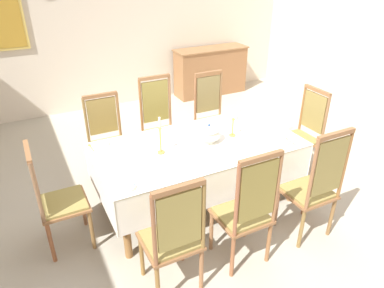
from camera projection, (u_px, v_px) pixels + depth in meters
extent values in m
cube|color=#B3AD99|center=(196.00, 201.00, 4.07)|extent=(7.04, 6.60, 0.04)
cube|color=beige|center=(105.00, 20.00, 5.99)|extent=(7.04, 0.08, 3.02)
cylinder|color=olive|center=(126.00, 227.00, 3.14)|extent=(0.07, 0.07, 0.71)
cylinder|color=#93633A|center=(293.00, 173.00, 3.90)|extent=(0.07, 0.07, 0.71)
cylinder|color=olive|center=(101.00, 177.00, 3.83)|extent=(0.07, 0.07, 0.71)
cylinder|color=#946031|center=(247.00, 140.00, 4.60)|extent=(0.07, 0.07, 0.71)
cube|color=olive|center=(198.00, 150.00, 3.72)|extent=(1.98, 0.96, 0.08)
cube|color=#8E5F3A|center=(198.00, 146.00, 3.69)|extent=(2.10, 1.08, 0.03)
cube|color=white|center=(198.00, 144.00, 3.68)|extent=(2.12, 1.10, 0.00)
cube|color=white|center=(225.00, 187.00, 3.35)|extent=(2.12, 0.00, 0.38)
cube|color=white|center=(177.00, 139.00, 4.20)|extent=(2.12, 0.00, 0.38)
cube|color=white|center=(99.00, 186.00, 3.35)|extent=(0.00, 1.10, 0.38)
cube|color=white|center=(277.00, 140.00, 4.20)|extent=(0.00, 1.10, 0.38)
cylinder|color=olive|center=(142.00, 256.00, 3.01)|extent=(0.04, 0.04, 0.44)
cylinder|color=#975932|center=(182.00, 241.00, 3.16)|extent=(0.04, 0.04, 0.44)
cylinder|color=olive|center=(158.00, 287.00, 2.73)|extent=(0.04, 0.04, 0.44)
cylinder|color=#93613D|center=(201.00, 269.00, 2.88)|extent=(0.04, 0.04, 0.44)
cube|color=#8E5F3A|center=(170.00, 241.00, 2.84)|extent=(0.44, 0.42, 0.03)
cube|color=olive|center=(170.00, 239.00, 2.82)|extent=(0.40, 0.38, 0.02)
cylinder|color=brown|center=(154.00, 233.00, 2.46)|extent=(0.03, 0.03, 0.62)
cylinder|color=olive|center=(203.00, 216.00, 2.61)|extent=(0.03, 0.03, 0.62)
cube|color=olive|center=(179.00, 221.00, 2.52)|extent=(0.34, 0.02, 0.47)
cube|color=#8E5F3A|center=(179.00, 188.00, 2.39)|extent=(0.40, 0.04, 0.04)
cylinder|color=#965932|center=(132.00, 167.00, 4.27)|extent=(0.04, 0.04, 0.44)
cylinder|color=#905A3E|center=(100.00, 175.00, 4.12)|extent=(0.04, 0.04, 0.44)
cylinder|color=brown|center=(123.00, 154.00, 4.55)|extent=(0.04, 0.04, 0.44)
cylinder|color=olive|center=(93.00, 161.00, 4.40)|extent=(0.04, 0.04, 0.44)
cube|color=#8E5F3A|center=(110.00, 147.00, 4.22)|extent=(0.44, 0.42, 0.03)
cube|color=olive|center=(110.00, 145.00, 4.21)|extent=(0.40, 0.38, 0.02)
cylinder|color=olive|center=(119.00, 115.00, 4.31)|extent=(0.03, 0.03, 0.58)
cylinder|color=olive|center=(86.00, 121.00, 4.15)|extent=(0.03, 0.03, 0.58)
cube|color=olive|center=(102.00, 116.00, 4.22)|extent=(0.34, 0.02, 0.44)
cube|color=#8E5F3A|center=(100.00, 95.00, 4.10)|extent=(0.40, 0.04, 0.04)
cylinder|color=#946540|center=(211.00, 231.00, 3.28)|extent=(0.04, 0.04, 0.44)
cylinder|color=#916443|center=(245.00, 218.00, 3.44)|extent=(0.04, 0.04, 0.44)
cylinder|color=#935937|center=(233.00, 257.00, 3.00)|extent=(0.04, 0.04, 0.44)
cylinder|color=#925F38|center=(269.00, 242.00, 3.15)|extent=(0.04, 0.04, 0.44)
cube|color=#8E5F3A|center=(241.00, 216.00, 3.11)|extent=(0.44, 0.42, 0.03)
cube|color=olive|center=(241.00, 214.00, 3.10)|extent=(0.40, 0.38, 0.02)
cylinder|color=#94583B|center=(237.00, 202.00, 2.72)|extent=(0.03, 0.03, 0.68)
cylinder|color=#8D5E3B|center=(277.00, 188.00, 2.87)|extent=(0.03, 0.03, 0.68)
cube|color=olive|center=(258.00, 191.00, 2.78)|extent=(0.34, 0.02, 0.51)
cube|color=#8E5F3A|center=(262.00, 158.00, 2.63)|extent=(0.40, 0.04, 0.04)
cylinder|color=brown|center=(183.00, 154.00, 4.54)|extent=(0.04, 0.04, 0.44)
cylinder|color=#98633F|center=(155.00, 161.00, 4.39)|extent=(0.04, 0.04, 0.44)
cylinder|color=brown|center=(171.00, 143.00, 4.82)|extent=(0.04, 0.04, 0.44)
cylinder|color=olive|center=(145.00, 149.00, 4.67)|extent=(0.04, 0.04, 0.44)
cube|color=#8E5F3A|center=(163.00, 136.00, 4.50)|extent=(0.44, 0.42, 0.03)
cube|color=olive|center=(163.00, 134.00, 4.48)|extent=(0.40, 0.38, 0.02)
cylinder|color=#976542|center=(170.00, 101.00, 4.56)|extent=(0.03, 0.03, 0.69)
cylinder|color=brown|center=(141.00, 107.00, 4.40)|extent=(0.03, 0.03, 0.69)
cube|color=olive|center=(155.00, 101.00, 4.46)|extent=(0.34, 0.02, 0.53)
cube|color=#8E5F3A|center=(154.00, 77.00, 4.31)|extent=(0.40, 0.04, 0.04)
cylinder|color=brown|center=(277.00, 207.00, 3.59)|extent=(0.04, 0.04, 0.44)
cylinder|color=#965933|center=(305.00, 197.00, 3.74)|extent=(0.04, 0.04, 0.44)
cylinder|color=olive|center=(301.00, 229.00, 3.30)|extent=(0.04, 0.04, 0.44)
cylinder|color=brown|center=(331.00, 217.00, 3.46)|extent=(0.04, 0.04, 0.44)
cube|color=#8E5F3A|center=(307.00, 193.00, 3.41)|extent=(0.44, 0.42, 0.03)
cube|color=olive|center=(307.00, 191.00, 3.40)|extent=(0.40, 0.38, 0.02)
cylinder|color=#92613F|center=(312.00, 176.00, 3.02)|extent=(0.03, 0.03, 0.70)
cylinder|color=brown|center=(345.00, 165.00, 3.17)|extent=(0.03, 0.03, 0.70)
cube|color=olive|center=(330.00, 167.00, 3.08)|extent=(0.34, 0.02, 0.53)
cube|color=#8E5F3A|center=(337.00, 134.00, 2.93)|extent=(0.40, 0.04, 0.04)
cylinder|color=#905A37|center=(233.00, 142.00, 4.84)|extent=(0.04, 0.04, 0.44)
cylinder|color=#956540|center=(208.00, 148.00, 4.69)|extent=(0.04, 0.04, 0.44)
cylinder|color=#956041|center=(219.00, 132.00, 5.13)|extent=(0.04, 0.04, 0.44)
cylinder|color=olive|center=(196.00, 137.00, 4.98)|extent=(0.04, 0.04, 0.44)
cube|color=#8E5F3A|center=(214.00, 124.00, 4.80)|extent=(0.44, 0.42, 0.03)
cube|color=olive|center=(215.00, 122.00, 4.79)|extent=(0.40, 0.38, 0.02)
cylinder|color=olive|center=(221.00, 94.00, 4.87)|extent=(0.03, 0.03, 0.64)
cylinder|color=#8D5C3A|center=(195.00, 99.00, 4.72)|extent=(0.03, 0.03, 0.64)
cube|color=olive|center=(208.00, 94.00, 4.78)|extent=(0.34, 0.02, 0.49)
cube|color=#8E5F3A|center=(209.00, 73.00, 4.64)|extent=(0.40, 0.04, 0.04)
cylinder|color=#976242|center=(83.00, 207.00, 3.59)|extent=(0.04, 0.04, 0.44)
cylinder|color=olive|center=(92.00, 230.00, 3.29)|extent=(0.04, 0.04, 0.44)
cylinder|color=brown|center=(45.00, 218.00, 3.45)|extent=(0.04, 0.04, 0.44)
cylinder|color=#975735|center=(51.00, 243.00, 3.15)|extent=(0.04, 0.04, 0.44)
cube|color=#8E5F3A|center=(64.00, 204.00, 3.26)|extent=(0.42, 0.44, 0.03)
cube|color=olive|center=(63.00, 202.00, 3.25)|extent=(0.38, 0.40, 0.02)
cylinder|color=#8E5D43|center=(33.00, 171.00, 3.19)|extent=(0.03, 0.03, 0.59)
cylinder|color=#8A6243|center=(37.00, 194.00, 2.89)|extent=(0.03, 0.03, 0.59)
cube|color=olive|center=(34.00, 179.00, 3.03)|extent=(0.02, 0.34, 0.44)
cube|color=#8E5F3A|center=(27.00, 152.00, 2.90)|extent=(0.04, 0.40, 0.04)
cylinder|color=#895944|center=(294.00, 167.00, 4.26)|extent=(0.04, 0.04, 0.44)
cylinder|color=olive|center=(274.00, 153.00, 4.56)|extent=(0.04, 0.04, 0.44)
cylinder|color=#95613A|center=(317.00, 160.00, 4.41)|extent=(0.04, 0.04, 0.44)
cylinder|color=#945E37|center=(296.00, 147.00, 4.71)|extent=(0.04, 0.04, 0.44)
cube|color=#8E5F3A|center=(298.00, 140.00, 4.38)|extent=(0.42, 0.44, 0.03)
cube|color=olive|center=(298.00, 139.00, 4.37)|extent=(0.38, 0.40, 0.02)
cylinder|color=olive|center=(326.00, 120.00, 4.15)|extent=(0.03, 0.03, 0.61)
cylinder|color=#905C30|center=(302.00, 109.00, 4.46)|extent=(0.03, 0.03, 0.61)
cube|color=olive|center=(314.00, 112.00, 4.29)|extent=(0.02, 0.34, 0.46)
cube|color=#8E5F3A|center=(318.00, 90.00, 4.16)|extent=(0.04, 0.40, 0.04)
cylinder|color=white|center=(209.00, 141.00, 3.73)|extent=(0.14, 0.14, 0.02)
ellipsoid|color=white|center=(209.00, 135.00, 3.70)|extent=(0.25, 0.25, 0.11)
ellipsoid|color=white|center=(209.00, 129.00, 3.67)|extent=(0.22, 0.22, 0.09)
sphere|color=#2D4F85|center=(209.00, 125.00, 3.65)|extent=(0.03, 0.03, 0.03)
cylinder|color=gold|center=(161.00, 152.00, 3.51)|extent=(0.07, 0.07, 0.02)
cylinder|color=gold|center=(160.00, 140.00, 3.45)|extent=(0.02, 0.02, 0.25)
cone|color=gold|center=(160.00, 128.00, 3.39)|extent=(0.04, 0.04, 0.02)
cylinder|color=silver|center=(160.00, 122.00, 3.36)|extent=(0.02, 0.02, 0.10)
cylinder|color=gold|center=(232.00, 135.00, 3.85)|extent=(0.07, 0.07, 0.02)
cylinder|color=gold|center=(233.00, 127.00, 3.80)|extent=(0.02, 0.02, 0.18)
cone|color=gold|center=(233.00, 118.00, 3.75)|extent=(0.04, 0.04, 0.02)
cylinder|color=silver|center=(233.00, 113.00, 3.73)|extent=(0.02, 0.02, 0.10)
cylinder|color=white|center=(101.00, 144.00, 3.65)|extent=(0.16, 0.16, 0.03)
cylinder|color=white|center=(101.00, 144.00, 3.65)|extent=(0.13, 0.13, 0.02)
torus|color=#2D4F85|center=(101.00, 143.00, 3.65)|extent=(0.15, 0.15, 0.01)
cylinder|color=white|center=(282.00, 142.00, 3.69)|extent=(0.15, 0.15, 0.03)
cylinder|color=white|center=(282.00, 142.00, 3.69)|extent=(0.13, 0.13, 0.02)
torus|color=#2D4F85|center=(282.00, 141.00, 3.68)|extent=(0.15, 0.15, 0.01)
cylinder|color=white|center=(230.00, 117.00, 4.25)|extent=(0.19, 0.19, 0.04)
cylinder|color=white|center=(230.00, 116.00, 4.25)|extent=(0.16, 0.16, 0.03)
torus|color=#2D4F85|center=(230.00, 115.00, 4.24)|extent=(0.18, 0.18, 0.01)
cylinder|color=white|center=(127.00, 187.00, 2.97)|extent=(0.15, 0.15, 0.03)
cylinder|color=white|center=(127.00, 187.00, 2.97)|extent=(0.12, 0.12, 0.02)
torus|color=#2D4F85|center=(127.00, 186.00, 2.97)|extent=(0.14, 0.14, 0.01)
cube|color=gold|center=(92.00, 149.00, 3.59)|extent=(0.02, 0.14, 0.00)
ellipsoid|color=gold|center=(89.00, 145.00, 3.65)|extent=(0.03, 0.05, 0.01)
cube|color=gold|center=(292.00, 142.00, 3.71)|extent=(0.01, 0.14, 0.00)
ellipsoid|color=gold|center=(287.00, 139.00, 3.77)|extent=(0.03, 0.05, 0.01)
cube|color=#8E5F3A|center=(210.00, 72.00, 7.00)|extent=(1.40, 0.44, 0.88)
cube|color=olive|center=(211.00, 49.00, 6.79)|extent=(1.44, 0.48, 0.02)
cube|color=olive|center=(220.00, 67.00, 7.32)|extent=(0.59, 0.01, 0.70)
cube|color=#9A6835|center=(189.00, 71.00, 7.04)|extent=(0.59, 0.01, 0.70)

